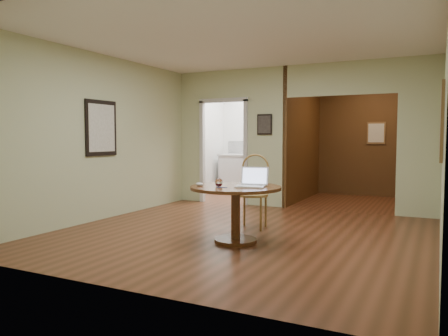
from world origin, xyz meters
The scene contains 11 objects.
floor centered at (0.00, 0.00, 0.00)m, with size 5.00×5.00×0.00m, color #4B2915.
room_shell centered at (-0.47, 3.10, 1.29)m, with size 5.20×7.50×5.00m.
dining_table centered at (0.15, -0.46, 0.54)m, with size 1.16×1.16×0.73m.
chair centered at (-0.01, 0.51, 0.61)m, with size 0.53×0.53×1.10m.
open_laptop centered at (0.36, -0.42, 0.79)m, with size 0.39×0.37×0.25m.
closed_laptop centered at (0.25, -0.26, 0.74)m, with size 0.33×0.21×0.03m, color silver.
mouse centered at (-0.27, -0.65, 0.75)m, with size 0.11×0.06×0.05m, color silver.
wine_glass centered at (-0.02, -0.61, 0.78)m, with size 0.10×0.10×0.11m, color white, non-canonical shape.
pen centered at (0.06, -0.68, 0.73)m, with size 0.01×0.01×0.13m, color navy.
kitchen_cabinet centered at (-1.35, 4.20, 0.47)m, with size 2.06×0.60×0.94m.
grocery_bag centered at (-0.79, 4.20, 1.07)m, with size 0.27×0.23×0.27m, color beige.
Camera 1 is at (2.47, -5.48, 1.35)m, focal length 35.00 mm.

